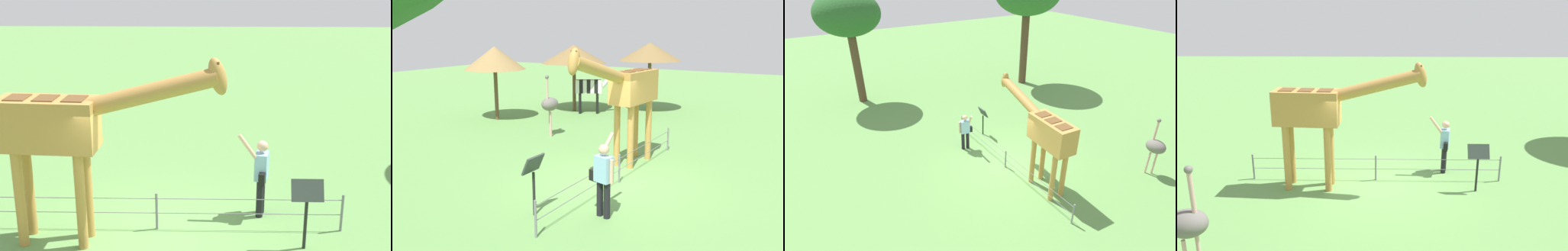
% 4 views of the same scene
% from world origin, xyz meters
% --- Properties ---
extents(ground_plane, '(60.00, 60.00, 0.00)m').
position_xyz_m(ground_plane, '(0.00, 0.00, 0.00)').
color(ground_plane, '#60934C').
extents(giraffe, '(4.00, 0.81, 3.48)m').
position_xyz_m(giraffe, '(-1.44, -0.30, 2.17)').
color(giraffe, '#BC8942').
rests_on(giraffe, ground_plane).
extents(visitor, '(0.67, 0.59, 1.74)m').
position_xyz_m(visitor, '(2.02, 0.81, 0.90)').
color(visitor, black).
rests_on(visitor, ground_plane).
extents(info_sign, '(0.56, 0.21, 1.32)m').
position_xyz_m(info_sign, '(2.69, -0.48, 0.95)').
color(info_sign, black).
rests_on(info_sign, ground_plane).
extents(wire_fence, '(7.05, 0.05, 0.75)m').
position_xyz_m(wire_fence, '(0.00, 0.17, 0.40)').
color(wire_fence, slate).
rests_on(wire_fence, ground_plane).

